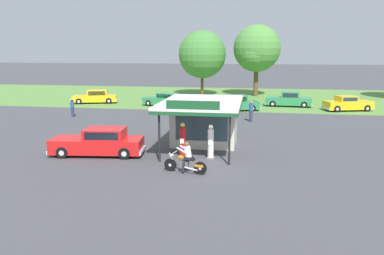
{
  "coord_description": "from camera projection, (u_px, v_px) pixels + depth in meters",
  "views": [
    {
      "loc": [
        2.39,
        -19.35,
        5.97
      ],
      "look_at": [
        -1.28,
        2.85,
        1.4
      ],
      "focal_mm": 35.73,
      "sensor_mm": 36.0,
      "label": 1
    }
  ],
  "objects": [
    {
      "name": "tree_oak_centre",
      "position": [
        202.0,
        55.0,
        49.88
      ],
      "size": [
        6.19,
        6.19,
        8.5
      ],
      "color": "brown",
      "rests_on": "ground"
    },
    {
      "name": "tree_oak_far_left",
      "position": [
        256.0,
        50.0,
        49.02
      ],
      "size": [
        6.05,
        6.05,
        9.21
      ],
      "color": "brown",
      "rests_on": "ground"
    },
    {
      "name": "parked_car_back_row_far_left",
      "position": [
        95.0,
        97.0,
        43.7
      ],
      "size": [
        5.32,
        3.11,
        1.5
      ],
      "color": "gold",
      "rests_on": "ground"
    },
    {
      "name": "bystander_strolling_foreground",
      "position": [
        251.0,
        111.0,
        32.24
      ],
      "size": [
        0.34,
        0.34,
        1.77
      ],
      "color": "#2D3351",
      "rests_on": "ground"
    },
    {
      "name": "gas_pump_offside",
      "position": [
        211.0,
        143.0,
        21.15
      ],
      "size": [
        0.44,
        0.44,
        1.95
      ],
      "color": "slate",
      "rests_on": "ground"
    },
    {
      "name": "parked_car_second_row_spare",
      "position": [
        234.0,
        104.0,
        38.34
      ],
      "size": [
        5.45,
        3.12,
        1.53
      ],
      "color": "#2D844C",
      "rests_on": "ground"
    },
    {
      "name": "parked_car_back_row_centre",
      "position": [
        166.0,
        100.0,
        41.31
      ],
      "size": [
        5.34,
        3.06,
        1.43
      ],
      "color": "#2D844C",
      "rests_on": "ground"
    },
    {
      "name": "grass_verge_strip",
      "position": [
        236.0,
        97.0,
        49.28
      ],
      "size": [
        120.0,
        24.0,
        0.01
      ],
      "primitive_type": "cube",
      "color": "#56843D",
      "rests_on": "ground"
    },
    {
      "name": "bystander_chatting_near_pumps",
      "position": [
        72.0,
        107.0,
        34.53
      ],
      "size": [
        0.36,
        0.36,
        1.63
      ],
      "color": "#2D3351",
      "rests_on": "ground"
    },
    {
      "name": "ground_plane",
      "position": [
        207.0,
        165.0,
        20.28
      ],
      "size": [
        300.0,
        300.0,
        0.0
      ],
      "primitive_type": "plane",
      "color": "#424247"
    },
    {
      "name": "service_station_kiosk",
      "position": [
        204.0,
        118.0,
        24.13
      ],
      "size": [
        4.68,
        6.7,
        3.43
      ],
      "color": "beige",
      "rests_on": "ground"
    },
    {
      "name": "parked_car_back_row_centre_right",
      "position": [
        348.0,
        104.0,
        38.19
      ],
      "size": [
        5.08,
        3.04,
        1.49
      ],
      "color": "gold",
      "rests_on": "ground"
    },
    {
      "name": "gas_pump_nearside",
      "position": [
        183.0,
        142.0,
        21.4
      ],
      "size": [
        0.44,
        0.44,
        2.02
      ],
      "color": "slate",
      "rests_on": "ground"
    },
    {
      "name": "featured_classic_sedan",
      "position": [
        99.0,
        143.0,
        22.05
      ],
      "size": [
        5.54,
        2.42,
        1.57
      ],
      "color": "red",
      "rests_on": "ground"
    },
    {
      "name": "parked_car_back_row_centre_left",
      "position": [
        289.0,
        100.0,
        41.18
      ],
      "size": [
        5.07,
        2.28,
        1.58
      ],
      "color": "#2D844C",
      "rests_on": "ground"
    },
    {
      "name": "motorcycle_with_rider",
      "position": [
        186.0,
        160.0,
        18.8
      ],
      "size": [
        2.21,
        0.78,
        1.58
      ],
      "color": "black",
      "rests_on": "ground"
    }
  ]
}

